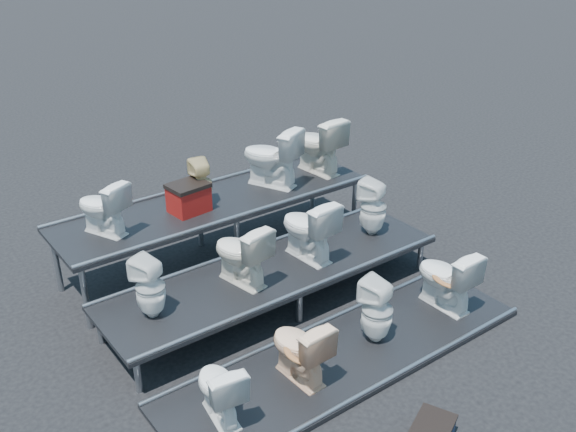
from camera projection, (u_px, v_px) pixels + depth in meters
ground at (275, 302)px, 7.71m from camera, size 80.00×80.00×0.00m
tier_front at (347, 355)px, 6.76m from camera, size 4.20×1.20×0.06m
tier_mid at (275, 286)px, 7.61m from camera, size 4.20×1.20×0.46m
tier_back at (218, 230)px, 8.46m from camera, size 4.20×1.20×0.86m
toilet_0 at (219, 389)px, 5.78m from camera, size 0.45×0.67×0.64m
toilet_1 at (299, 348)px, 6.25m from camera, size 0.42×0.70×0.70m
toilet_2 at (377, 310)px, 6.80m from camera, size 0.41×0.41×0.74m
toilet_3 at (446, 277)px, 7.38m from camera, size 0.43×0.75×0.76m
toilet_4 at (150, 287)px, 6.53m from camera, size 0.41×0.41×0.68m
toilet_5 at (241, 253)px, 7.10m from camera, size 0.54×0.78×0.73m
toilet_6 at (308, 228)px, 7.59m from camera, size 0.49×0.79×0.78m
toilet_7 at (373, 207)px, 8.17m from camera, size 0.43×0.43×0.74m
toilet_8 at (102, 207)px, 7.33m from camera, size 0.60×0.74×0.66m
toilet_9 at (201, 183)px, 8.03m from camera, size 0.32×0.32×0.60m
toilet_10 at (271, 157)px, 8.55m from camera, size 0.75×0.92×0.82m
toilet_11 at (318, 144)px, 8.98m from camera, size 0.51×0.83×0.82m
red_crate at (189, 199)px, 7.92m from camera, size 0.48×0.40×0.32m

